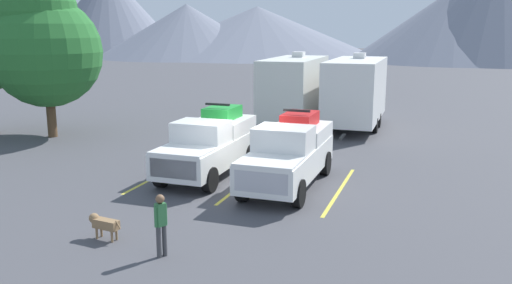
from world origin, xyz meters
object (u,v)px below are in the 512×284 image
(camper_trailer_a, at_px, (294,88))
(dog, at_px, (103,223))
(pickup_truck_b, at_px, (290,152))
(camper_trailer_b, at_px, (356,90))
(person_a, at_px, (161,221))
(pickup_truck_a, at_px, (210,144))

(camper_trailer_a, relative_size, dog, 7.60)
(camper_trailer_a, height_order, dog, camper_trailer_a)
(pickup_truck_b, relative_size, camper_trailer_a, 0.75)
(dog, bearing_deg, camper_trailer_b, 77.94)
(camper_trailer_b, bearing_deg, camper_trailer_a, -178.65)
(camper_trailer_b, xyz_separation_m, dog, (-3.67, -17.20, -1.65))
(camper_trailer_a, distance_m, person_a, 17.70)
(person_a, bearing_deg, camper_trailer_a, 95.11)
(pickup_truck_b, distance_m, person_a, 6.71)
(person_a, bearing_deg, pickup_truck_a, 104.86)
(pickup_truck_a, relative_size, pickup_truck_b, 0.94)
(camper_trailer_a, bearing_deg, pickup_truck_a, -91.50)
(dog, bearing_deg, pickup_truck_a, 89.25)
(pickup_truck_b, height_order, person_a, pickup_truck_b)
(person_a, bearing_deg, dog, 166.31)
(pickup_truck_b, relative_size, dog, 5.69)
(camper_trailer_a, distance_m, camper_trailer_b, 3.31)
(pickup_truck_b, distance_m, camper_trailer_a, 11.40)
(pickup_truck_a, height_order, camper_trailer_a, camper_trailer_a)
(camper_trailer_b, bearing_deg, pickup_truck_a, -108.56)
(pickup_truck_a, relative_size, camper_trailer_b, 0.67)
(pickup_truck_b, bearing_deg, person_a, -100.79)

